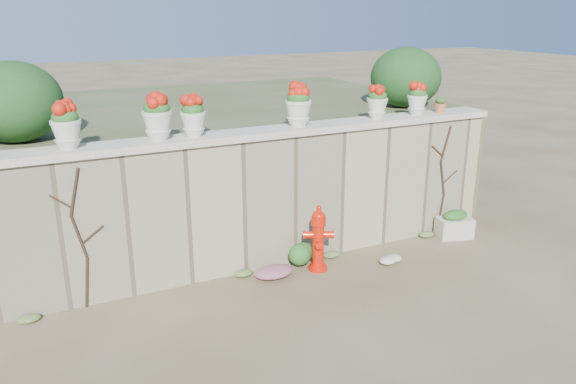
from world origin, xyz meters
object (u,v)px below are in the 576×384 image
fire_hydrant (318,238)px  planter_box (455,225)px  urn_pot_0 (66,126)px  terracotta_pot (440,105)px

fire_hydrant → planter_box: size_ratio=1.55×
planter_box → urn_pot_0: size_ratio=1.13×
urn_pot_0 → terracotta_pot: urn_pot_0 is taller
urn_pot_0 → terracotta_pot: (5.88, 0.00, -0.17)m
urn_pot_0 → terracotta_pot: size_ratio=2.33×
fire_hydrant → urn_pot_0: (-3.26, 0.59, 1.87)m
planter_box → terracotta_pot: terracotta_pot is taller
terracotta_pot → urn_pot_0: bearing=-180.0°
fire_hydrant → terracotta_pot: terracotta_pot is taller
fire_hydrant → planter_box: 2.74m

